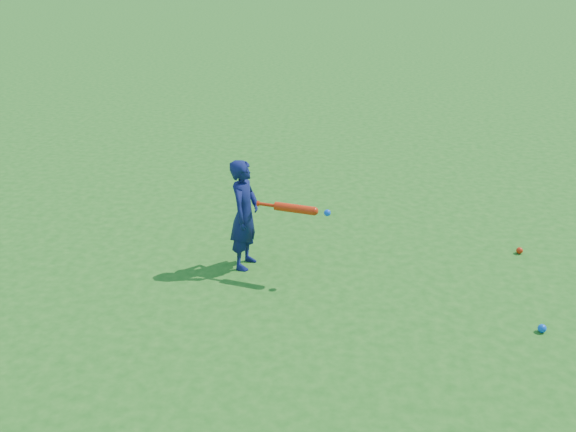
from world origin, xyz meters
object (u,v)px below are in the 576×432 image
object	(u,v)px
ground_ball_red	(520,250)
bat_swing	(298,209)
child	(245,214)
ground_ball_blue	(542,328)

from	to	relation	value
ground_ball_red	bat_swing	bearing A→B (deg)	-160.64
child	bat_swing	size ratio (longest dim) A/B	1.55
child	ground_ball_blue	size ratio (longest dim) A/B	15.41
child	ground_ball_blue	world-z (taller)	child
ground_ball_red	ground_ball_blue	xyz separation A→B (m)	(-0.12, -1.67, 0.00)
child	bat_swing	distance (m)	0.65
ground_ball_blue	child	bearing A→B (deg)	161.85
bat_swing	child	bearing A→B (deg)	175.36
ground_ball_blue	bat_swing	bearing A→B (deg)	161.54
child	ground_ball_red	distance (m)	3.22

